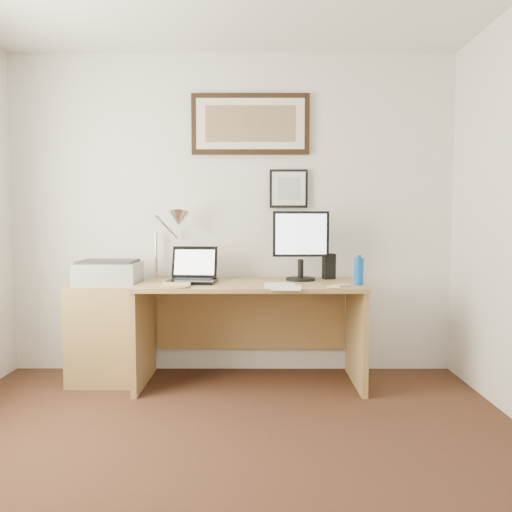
{
  "coord_description": "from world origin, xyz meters",
  "views": [
    {
      "loc": [
        0.2,
        -1.97,
        1.2
      ],
      "look_at": [
        0.19,
        1.43,
        0.96
      ],
      "focal_mm": 35.0,
      "sensor_mm": 36.0,
      "label": 1
    }
  ],
  "objects_px": {
    "desk": "(250,312)",
    "lcd_monitor": "(301,242)",
    "side_cabinet": "(106,333)",
    "laptop": "(193,274)",
    "water_bottle": "(359,271)",
    "printer": "(109,272)",
    "book": "(163,285)"
  },
  "relations": [
    {
      "from": "side_cabinet",
      "to": "laptop",
      "type": "xyz_separation_m",
      "value": [
        0.65,
        -0.03,
        0.44
      ]
    },
    {
      "from": "side_cabinet",
      "to": "laptop",
      "type": "bearing_deg",
      "value": -2.27
    },
    {
      "from": "lcd_monitor",
      "to": "laptop",
      "type": "bearing_deg",
      "value": -172.8
    },
    {
      "from": "book",
      "to": "desk",
      "type": "bearing_deg",
      "value": 25.45
    },
    {
      "from": "desk",
      "to": "book",
      "type": "bearing_deg",
      "value": -154.55
    },
    {
      "from": "lcd_monitor",
      "to": "printer",
      "type": "relative_size",
      "value": 1.18
    },
    {
      "from": "side_cabinet",
      "to": "laptop",
      "type": "relative_size",
      "value": 2.02
    },
    {
      "from": "water_bottle",
      "to": "book",
      "type": "xyz_separation_m",
      "value": [
        -1.36,
        -0.06,
        -0.09
      ]
    },
    {
      "from": "water_bottle",
      "to": "desk",
      "type": "bearing_deg",
      "value": 163.9
    },
    {
      "from": "desk",
      "to": "lcd_monitor",
      "type": "xyz_separation_m",
      "value": [
        0.38,
        0.04,
        0.53
      ]
    },
    {
      "from": "printer",
      "to": "lcd_monitor",
      "type": "bearing_deg",
      "value": 2.99
    },
    {
      "from": "side_cabinet",
      "to": "lcd_monitor",
      "type": "relative_size",
      "value": 1.4
    },
    {
      "from": "book",
      "to": "desk",
      "type": "height_order",
      "value": "book"
    },
    {
      "from": "book",
      "to": "lcd_monitor",
      "type": "relative_size",
      "value": 0.5
    },
    {
      "from": "side_cabinet",
      "to": "book",
      "type": "xyz_separation_m",
      "value": [
        0.47,
        -0.25,
        0.39
      ]
    },
    {
      "from": "water_bottle",
      "to": "printer",
      "type": "height_order",
      "value": "water_bottle"
    },
    {
      "from": "laptop",
      "to": "lcd_monitor",
      "type": "height_order",
      "value": "lcd_monitor"
    },
    {
      "from": "laptop",
      "to": "lcd_monitor",
      "type": "relative_size",
      "value": 0.7
    },
    {
      "from": "side_cabinet",
      "to": "desk",
      "type": "xyz_separation_m",
      "value": [
        1.07,
        0.04,
        0.15
      ]
    },
    {
      "from": "water_bottle",
      "to": "laptop",
      "type": "bearing_deg",
      "value": 172.32
    },
    {
      "from": "book",
      "to": "printer",
      "type": "height_order",
      "value": "printer"
    },
    {
      "from": "printer",
      "to": "water_bottle",
      "type": "bearing_deg",
      "value": -5.86
    },
    {
      "from": "desk",
      "to": "printer",
      "type": "bearing_deg",
      "value": -178.08
    },
    {
      "from": "water_bottle",
      "to": "desk",
      "type": "relative_size",
      "value": 0.12
    },
    {
      "from": "side_cabinet",
      "to": "printer",
      "type": "xyz_separation_m",
      "value": [
        0.03,
        0.0,
        0.45
      ]
    },
    {
      "from": "side_cabinet",
      "to": "printer",
      "type": "relative_size",
      "value": 1.66
    },
    {
      "from": "side_cabinet",
      "to": "water_bottle",
      "type": "bearing_deg",
      "value": -5.76
    },
    {
      "from": "lcd_monitor",
      "to": "side_cabinet",
      "type": "bearing_deg",
      "value": -177.06
    },
    {
      "from": "water_bottle",
      "to": "laptop",
      "type": "xyz_separation_m",
      "value": [
        -1.18,
        0.16,
        -0.04
      ]
    },
    {
      "from": "book",
      "to": "laptop",
      "type": "height_order",
      "value": "laptop"
    },
    {
      "from": "water_bottle",
      "to": "lcd_monitor",
      "type": "bearing_deg",
      "value": 145.88
    },
    {
      "from": "desk",
      "to": "lcd_monitor",
      "type": "height_order",
      "value": "lcd_monitor"
    }
  ]
}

